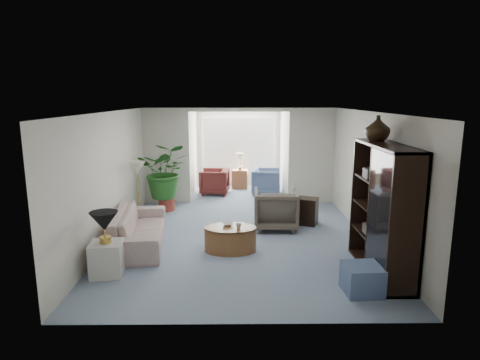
{
  "coord_description": "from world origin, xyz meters",
  "views": [
    {
      "loc": [
        -0.08,
        -7.64,
        2.77
      ],
      "look_at": [
        0.0,
        0.6,
        1.1
      ],
      "focal_mm": 30.73,
      "sensor_mm": 36.0,
      "label": 1
    }
  ],
  "objects_px": {
    "sofa": "(139,228)",
    "sunroom_chair_blue": "(266,181)",
    "floor_lamp": "(137,168)",
    "wingback_chair": "(276,209)",
    "plant_pot": "(167,204)",
    "end_table": "(107,259)",
    "entertainment_cabinet": "(383,210)",
    "sunroom_table": "(240,179)",
    "coffee_cup": "(239,226)",
    "coffee_table": "(230,239)",
    "ottoman": "(362,279)",
    "coffee_bowl": "(228,224)",
    "framed_picture": "(372,156)",
    "table_lamp": "(104,221)",
    "cabinet_urn": "(378,128)",
    "side_table_dark": "(306,211)",
    "sunroom_chair_maroon": "(214,182)"
  },
  "relations": [
    {
      "from": "framed_picture",
      "to": "wingback_chair",
      "type": "distance_m",
      "value": 2.31
    },
    {
      "from": "ottoman",
      "to": "coffee_cup",
      "type": "bearing_deg",
      "value": 138.44
    },
    {
      "from": "framed_picture",
      "to": "wingback_chair",
      "type": "xyz_separation_m",
      "value": [
        -1.7,
        0.9,
        -1.28
      ]
    },
    {
      "from": "end_table",
      "to": "entertainment_cabinet",
      "type": "distance_m",
      "value": 4.43
    },
    {
      "from": "coffee_table",
      "to": "entertainment_cabinet",
      "type": "relative_size",
      "value": 0.46
    },
    {
      "from": "cabinet_urn",
      "to": "coffee_bowl",
      "type": "bearing_deg",
      "value": 167.5
    },
    {
      "from": "ottoman",
      "to": "sunroom_table",
      "type": "height_order",
      "value": "sunroom_table"
    },
    {
      "from": "table_lamp",
      "to": "sunroom_table",
      "type": "xyz_separation_m",
      "value": [
        2.17,
        6.27,
        -0.59
      ]
    },
    {
      "from": "end_table",
      "to": "entertainment_cabinet",
      "type": "height_order",
      "value": "entertainment_cabinet"
    },
    {
      "from": "coffee_table",
      "to": "sunroom_chair_maroon",
      "type": "height_order",
      "value": "sunroom_chair_maroon"
    },
    {
      "from": "coffee_bowl",
      "to": "wingback_chair",
      "type": "xyz_separation_m",
      "value": [
        1.0,
        1.21,
        -0.05
      ]
    },
    {
      "from": "framed_picture",
      "to": "sofa",
      "type": "bearing_deg",
      "value": -179.06
    },
    {
      "from": "table_lamp",
      "to": "cabinet_urn",
      "type": "distance_m",
      "value": 4.61
    },
    {
      "from": "side_table_dark",
      "to": "cabinet_urn",
      "type": "xyz_separation_m",
      "value": [
        0.77,
        -2.06,
        1.98
      ]
    },
    {
      "from": "table_lamp",
      "to": "coffee_cup",
      "type": "distance_m",
      "value": 2.31
    },
    {
      "from": "end_table",
      "to": "ottoman",
      "type": "xyz_separation_m",
      "value": [
        3.86,
        -0.65,
        -0.06
      ]
    },
    {
      "from": "side_table_dark",
      "to": "sunroom_chair_maroon",
      "type": "distance_m",
      "value": 3.62
    },
    {
      "from": "side_table_dark",
      "to": "sunroom_table",
      "type": "xyz_separation_m",
      "value": [
        -1.42,
        3.64,
        -0.01
      ]
    },
    {
      "from": "coffee_cup",
      "to": "sunroom_chair_blue",
      "type": "relative_size",
      "value": 0.13
    },
    {
      "from": "framed_picture",
      "to": "entertainment_cabinet",
      "type": "relative_size",
      "value": 0.24
    },
    {
      "from": "sofa",
      "to": "sunroom_chair_blue",
      "type": "xyz_separation_m",
      "value": [
        2.72,
        4.17,
        0.04
      ]
    },
    {
      "from": "coffee_bowl",
      "to": "plant_pot",
      "type": "xyz_separation_m",
      "value": [
        -1.57,
        2.66,
        -0.31
      ]
    },
    {
      "from": "sunroom_chair_maroon",
      "to": "sunroom_table",
      "type": "bearing_deg",
      "value": 140.69
    },
    {
      "from": "entertainment_cabinet",
      "to": "sunroom_chair_maroon",
      "type": "xyz_separation_m",
      "value": [
        -2.94,
        5.45,
        -0.67
      ]
    },
    {
      "from": "coffee_cup",
      "to": "side_table_dark",
      "type": "relative_size",
      "value": 0.18
    },
    {
      "from": "coffee_table",
      "to": "sunroom_table",
      "type": "height_order",
      "value": "sunroom_table"
    },
    {
      "from": "side_table_dark",
      "to": "sofa",
      "type": "bearing_deg",
      "value": -159.39
    },
    {
      "from": "table_lamp",
      "to": "coffee_table",
      "type": "height_order",
      "value": "table_lamp"
    },
    {
      "from": "floor_lamp",
      "to": "sofa",
      "type": "bearing_deg",
      "value": -77.06
    },
    {
      "from": "floor_lamp",
      "to": "sunroom_chair_blue",
      "type": "height_order",
      "value": "floor_lamp"
    },
    {
      "from": "end_table",
      "to": "coffee_cup",
      "type": "height_order",
      "value": "coffee_cup"
    },
    {
      "from": "sofa",
      "to": "end_table",
      "type": "bearing_deg",
      "value": 164.48
    },
    {
      "from": "sofa",
      "to": "floor_lamp",
      "type": "xyz_separation_m",
      "value": [
        -0.31,
        1.34,
        0.92
      ]
    },
    {
      "from": "coffee_table",
      "to": "plant_pot",
      "type": "relative_size",
      "value": 2.37
    },
    {
      "from": "wingback_chair",
      "to": "plant_pot",
      "type": "height_order",
      "value": "wingback_chair"
    },
    {
      "from": "floor_lamp",
      "to": "side_table_dark",
      "type": "xyz_separation_m",
      "value": [
        3.7,
        -0.07,
        -0.96
      ]
    },
    {
      "from": "coffee_cup",
      "to": "plant_pot",
      "type": "distance_m",
      "value": 3.38
    },
    {
      "from": "wingback_chair",
      "to": "entertainment_cabinet",
      "type": "bearing_deg",
      "value": 125.02
    },
    {
      "from": "sunroom_chair_blue",
      "to": "wingback_chair",
      "type": "bearing_deg",
      "value": -174.83
    },
    {
      "from": "floor_lamp",
      "to": "sunroom_table",
      "type": "relative_size",
      "value": 0.62
    },
    {
      "from": "sofa",
      "to": "ottoman",
      "type": "distance_m",
      "value": 4.17
    },
    {
      "from": "table_lamp",
      "to": "cabinet_urn",
      "type": "bearing_deg",
      "value": 7.42
    },
    {
      "from": "framed_picture",
      "to": "coffee_bowl",
      "type": "distance_m",
      "value": 2.98
    },
    {
      "from": "floor_lamp",
      "to": "coffee_cup",
      "type": "xyz_separation_m",
      "value": [
        2.2,
        -1.78,
        -0.75
      ]
    },
    {
      "from": "end_table",
      "to": "sunroom_chair_maroon",
      "type": "distance_m",
      "value": 5.7
    },
    {
      "from": "sofa",
      "to": "sunroom_chair_blue",
      "type": "bearing_deg",
      "value": -40.25
    },
    {
      "from": "end_table",
      "to": "sunroom_table",
      "type": "distance_m",
      "value": 6.63
    },
    {
      "from": "entertainment_cabinet",
      "to": "plant_pot",
      "type": "height_order",
      "value": "entertainment_cabinet"
    },
    {
      "from": "end_table",
      "to": "coffee_table",
      "type": "xyz_separation_m",
      "value": [
        1.94,
        1.01,
        -0.04
      ]
    },
    {
      "from": "floor_lamp",
      "to": "cabinet_urn",
      "type": "bearing_deg",
      "value": -25.46
    }
  ]
}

